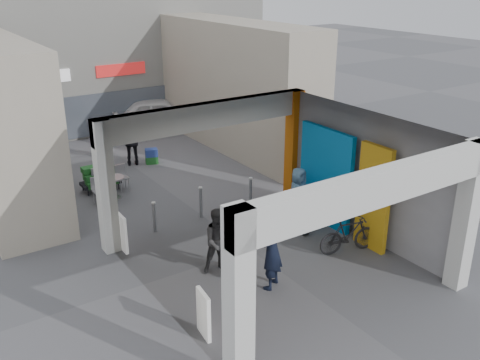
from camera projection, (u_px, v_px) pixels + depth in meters
ground at (250, 250)px, 13.92m from camera, size 90.00×90.00×0.00m
arcade_canopy at (289, 172)px, 12.72m from camera, size 6.40×6.45×6.40m
far_building at (69, 39)px, 23.30m from camera, size 18.00×4.08×8.00m
plaza_bldg_right at (236, 86)px, 21.13m from camera, size 2.00×9.00×5.00m
bollard_left at (154, 217)px, 14.73m from camera, size 0.09×0.09×0.87m
bollard_center at (201, 202)px, 15.59m from camera, size 0.09×0.09×0.94m
bollard_right at (251, 192)px, 16.30m from camera, size 0.09×0.09×0.93m
advert_board_near at (204, 314)px, 10.49m from camera, size 0.16×0.56×1.00m
advert_board_far at (122, 233)px, 13.73m from camera, size 0.11×0.55×1.00m
cafe_set at (108, 187)px, 17.14m from camera, size 1.40×1.13×0.85m
produce_stand at (100, 181)px, 17.59m from camera, size 1.23×0.67×0.81m
crate_stack at (152, 156)px, 20.04m from camera, size 0.54×0.47×0.56m
border_collie at (265, 234)px, 14.12m from camera, size 0.26×0.51×0.70m
man_with_dog at (272, 250)px, 11.97m from camera, size 0.83×0.75×1.90m
man_back_turned at (219, 241)px, 12.67m from camera, size 0.91×0.79×1.63m
man_elderly at (298, 194)px, 15.38m from camera, size 0.88×0.70×1.58m
man_crates at (132, 141)px, 19.66m from camera, size 1.17×0.79×1.85m
bicycle_front at (318, 213)px, 14.92m from camera, size 1.84×1.08×0.91m
bicycle_rear at (349, 235)px, 13.66m from camera, size 1.68×0.86×0.97m
white_van at (160, 114)px, 24.12m from camera, size 4.60×3.15×1.46m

